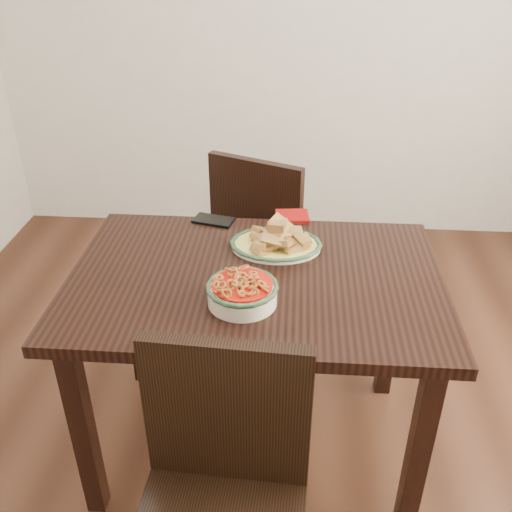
# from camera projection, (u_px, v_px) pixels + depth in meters

# --- Properties ---
(floor) EXTENTS (3.50, 3.50, 0.00)m
(floor) POSITION_uv_depth(u_px,v_px,m) (286.00, 432.00, 2.22)
(floor) COLOR #331B10
(floor) RESTS_ON ground
(wall_back) EXTENTS (3.50, 0.10, 2.60)m
(wall_back) POSITION_uv_depth(u_px,v_px,m) (302.00, 10.00, 3.05)
(wall_back) COLOR beige
(wall_back) RESTS_ON ground
(dining_table) EXTENTS (1.18, 0.79, 0.75)m
(dining_table) POSITION_uv_depth(u_px,v_px,m) (256.00, 301.00, 1.86)
(dining_table) COLOR black
(dining_table) RESTS_ON ground
(chair_far) EXTENTS (0.55, 0.55, 0.89)m
(chair_far) POSITION_uv_depth(u_px,v_px,m) (266.00, 234.00, 2.56)
(chair_far) COLOR black
(chair_far) RESTS_ON ground
(chair_near) EXTENTS (0.44, 0.44, 0.89)m
(chair_near) POSITION_uv_depth(u_px,v_px,m) (221.00, 494.00, 1.41)
(chair_near) COLOR black
(chair_near) RESTS_ON ground
(fish_plate) EXTENTS (0.31, 0.24, 0.11)m
(fish_plate) POSITION_uv_depth(u_px,v_px,m) (276.00, 236.00, 1.93)
(fish_plate) COLOR beige
(fish_plate) RESTS_ON dining_table
(noodle_bowl) EXTENTS (0.21, 0.21, 0.08)m
(noodle_bowl) POSITION_uv_depth(u_px,v_px,m) (242.00, 290.00, 1.66)
(noodle_bowl) COLOR #F3E8CD
(noodle_bowl) RESTS_ON dining_table
(smartphone) EXTENTS (0.16, 0.11, 0.01)m
(smartphone) POSITION_uv_depth(u_px,v_px,m) (214.00, 220.00, 2.12)
(smartphone) COLOR black
(smartphone) RESTS_ON dining_table
(napkin) EXTENTS (0.13, 0.11, 0.01)m
(napkin) POSITION_uv_depth(u_px,v_px,m) (292.00, 216.00, 2.15)
(napkin) COLOR maroon
(napkin) RESTS_ON dining_table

